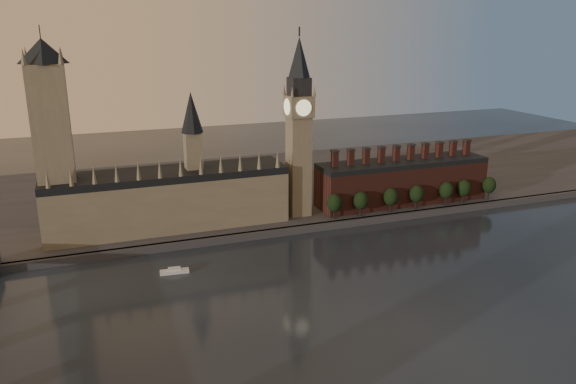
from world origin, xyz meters
name	(u,v)px	position (x,y,z in m)	size (l,w,h in m)	color
ground	(372,306)	(0.00, 0.00, 0.00)	(900.00, 900.00, 0.00)	black
north_bank	(250,189)	(0.00, 178.04, 2.00)	(900.00, 182.00, 4.00)	#434247
palace_of_westminster	(169,196)	(-64.41, 114.91, 21.63)	(130.00, 30.30, 74.00)	#81785C
victoria_tower	(52,135)	(-120.00, 115.00, 59.09)	(24.00, 24.00, 108.00)	#81785C
big_ben	(299,126)	(10.00, 110.00, 56.83)	(15.00, 15.00, 107.00)	#81785C
chimney_block	(402,181)	(80.00, 110.00, 17.82)	(110.00, 25.00, 37.00)	#552720
embankment_tree_0	(334,203)	(26.39, 94.99, 13.47)	(8.60, 8.60, 14.88)	black
embankment_tree_1	(361,201)	(42.82, 93.76, 13.47)	(8.60, 8.60, 14.88)	black
embankment_tree_2	(391,197)	(63.04, 94.26, 13.47)	(8.60, 8.60, 14.88)	black
embankment_tree_3	(416,194)	(80.93, 94.31, 13.47)	(8.60, 8.60, 14.88)	black
embankment_tree_4	(446,190)	(102.36, 94.21, 13.47)	(8.60, 8.60, 14.88)	black
embankment_tree_5	(464,188)	(115.65, 94.58, 13.47)	(8.60, 8.60, 14.88)	black
embankment_tree_6	(489,185)	(135.45, 94.94, 13.47)	(8.60, 8.60, 14.88)	black
river_boat	(174,271)	(-71.68, 60.94, 1.03)	(13.76, 5.23, 2.69)	silver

